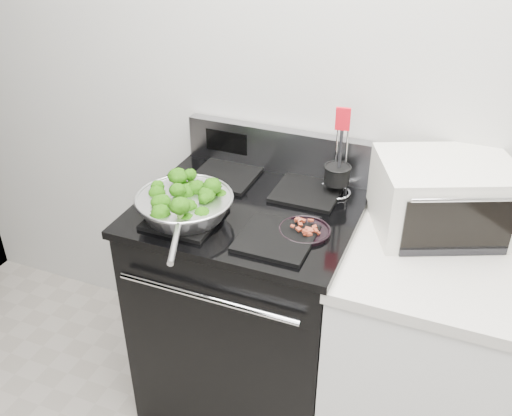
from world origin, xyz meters
The scene contains 8 objects.
back_wall centered at (0.00, 1.75, 1.35)m, with size 4.00×0.02×2.70m, color beige.
gas_range centered at (-0.30, 1.41, 0.49)m, with size 0.79×0.69×1.13m.
counter centered at (0.39, 1.41, 0.46)m, with size 0.62×0.68×0.92m.
skillet centered at (-0.47, 1.25, 1.00)m, with size 0.34×0.52×0.07m.
broccoli_pile centered at (-0.47, 1.25, 1.02)m, with size 0.27×0.27×0.09m, color #0F3304, non-canonical shape.
bacon_plate centered at (-0.06, 1.32, 0.97)m, with size 0.18×0.18×0.04m.
utensil_holder centered at (-0.03, 1.62, 1.01)m, with size 0.11×0.11×0.35m.
toaster_oven centered at (0.35, 1.57, 1.05)m, with size 0.54×0.48×0.25m.
Camera 1 is at (0.39, -0.22, 2.01)m, focal length 40.00 mm.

